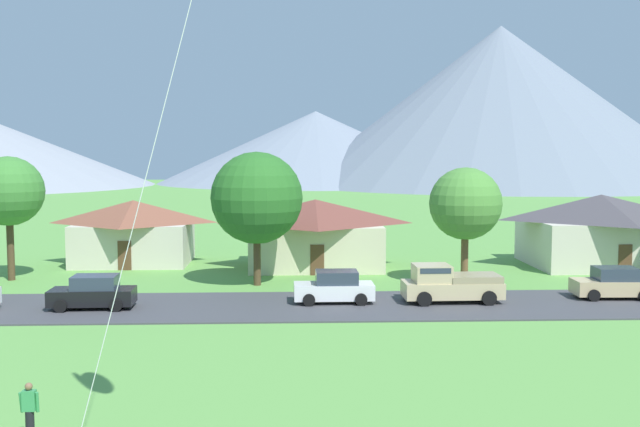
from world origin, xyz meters
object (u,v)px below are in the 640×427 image
at_px(house_left_center, 600,229).
at_px(parked_car_black_east_end, 93,293).
at_px(tree_left_of_center, 9,192).
at_px(parked_car_white_mid_west, 335,288).
at_px(house_right_center, 134,231).
at_px(parked_car_tan_mid_east, 613,284).
at_px(house_leftmost, 315,232).
at_px(pickup_truck_sand_east_side, 449,284).
at_px(tree_right_of_center, 465,204).
at_px(tree_center, 257,198).
at_px(watcher_person, 30,411).

bearing_deg(house_left_center, parked_car_black_east_end, -157.48).
bearing_deg(tree_left_of_center, parked_car_white_mid_west, -21.89).
relative_size(house_right_center, parked_car_tan_mid_east, 2.00).
height_order(house_leftmost, parked_car_tan_mid_east, house_leftmost).
bearing_deg(parked_car_white_mid_west, pickup_truck_sand_east_side, -1.33).
relative_size(house_right_center, tree_left_of_center, 1.10).
distance_m(tree_right_of_center, parked_car_tan_mid_east, 9.39).
relative_size(house_left_center, tree_left_of_center, 1.36).
bearing_deg(house_leftmost, parked_car_black_east_end, -131.26).
bearing_deg(tree_center, pickup_truck_sand_east_side, -28.73).
xyz_separation_m(house_leftmost, watcher_person, (-9.00, -30.65, -1.57)).
bearing_deg(parked_car_white_mid_west, house_left_center, 32.16).
distance_m(parked_car_white_mid_west, parked_car_tan_mid_east, 15.24).
distance_m(house_leftmost, tree_left_of_center, 19.96).
height_order(house_leftmost, house_left_center, house_left_center).
bearing_deg(house_left_center, watcher_person, -133.69).
xyz_separation_m(tree_right_of_center, pickup_truck_sand_east_side, (-2.08, -5.38, -3.84)).
bearing_deg(watcher_person, parked_car_white_mid_west, 62.19).
height_order(tree_right_of_center, parked_car_black_east_end, tree_right_of_center).
distance_m(tree_left_of_center, parked_car_white_mid_west, 21.82).
xyz_separation_m(tree_left_of_center, parked_car_black_east_end, (7.40, -8.91, -4.68)).
bearing_deg(house_leftmost, tree_center, -118.45).
bearing_deg(parked_car_white_mid_west, house_leftmost, 92.68).
distance_m(house_right_center, parked_car_tan_mid_east, 32.06).
distance_m(house_leftmost, parked_car_black_east_end, 17.94).
xyz_separation_m(parked_car_tan_mid_east, pickup_truck_sand_east_side, (-9.14, -0.67, 0.19)).
bearing_deg(pickup_truck_sand_east_side, parked_car_black_east_end, -177.46).
distance_m(house_leftmost, pickup_truck_sand_east_side, 14.34).
relative_size(parked_car_tan_mid_east, watcher_person, 2.54).
bearing_deg(parked_car_white_mid_west, house_right_center, 132.86).
bearing_deg(house_right_center, pickup_truck_sand_east_side, -36.89).
xyz_separation_m(house_left_center, parked_car_tan_mid_east, (-4.23, -11.71, -1.73)).
bearing_deg(parked_car_white_mid_west, tree_left_of_center, 158.11).
height_order(house_left_center, pickup_truck_sand_east_side, house_left_center).
xyz_separation_m(house_left_center, watcher_person, (-29.05, -30.41, -1.72)).
bearing_deg(tree_center, house_right_center, 135.60).
relative_size(tree_right_of_center, parked_car_black_east_end, 1.67).
distance_m(house_left_center, parked_car_tan_mid_east, 12.57).
relative_size(house_leftmost, watcher_person, 5.78).
relative_size(house_left_center, parked_car_tan_mid_east, 2.46).
height_order(parked_car_black_east_end, pickup_truck_sand_east_side, pickup_truck_sand_east_side).
height_order(tree_center, tree_right_of_center, tree_center).
bearing_deg(watcher_person, pickup_truck_sand_east_side, 49.00).
bearing_deg(tree_left_of_center, parked_car_black_east_end, -50.27).
bearing_deg(parked_car_black_east_end, tree_center, 39.07).
relative_size(house_left_center, tree_right_of_center, 1.48).
relative_size(parked_car_black_east_end, watcher_person, 2.54).
distance_m(parked_car_black_east_end, pickup_truck_sand_east_side, 18.48).
height_order(parked_car_white_mid_west, watcher_person, parked_car_white_mid_west).
bearing_deg(parked_car_white_mid_west, parked_car_black_east_end, -175.56).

